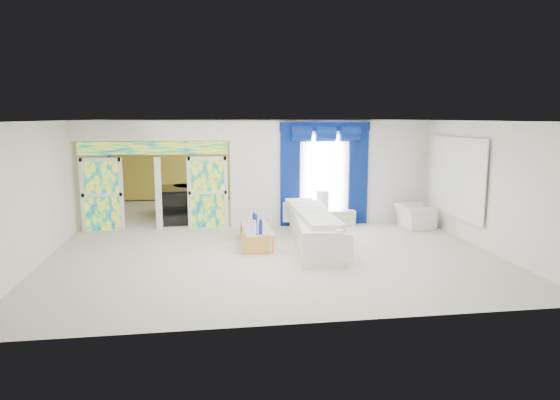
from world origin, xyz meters
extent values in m
plane|color=#B7AF9E|center=(0.00, 0.00, 0.00)|extent=(12.00, 12.00, 0.00)
cube|color=white|center=(2.15, 1.00, 1.50)|extent=(5.70, 0.18, 3.00)
cube|color=white|center=(-2.85, 1.00, 2.73)|extent=(4.30, 0.18, 0.55)
cube|color=#994C3F|center=(-4.28, 1.00, 1.00)|extent=(0.95, 0.04, 2.00)
cube|color=#994C3F|center=(-1.42, 1.00, 1.00)|extent=(0.95, 0.04, 2.00)
cube|color=#994C3F|center=(-2.85, 1.00, 2.25)|extent=(4.00, 0.05, 0.35)
cube|color=white|center=(1.90, 0.90, 1.45)|extent=(1.00, 0.02, 2.30)
cube|color=#040C4E|center=(0.90, 0.87, 1.40)|extent=(0.55, 0.10, 2.80)
cube|color=#040C4E|center=(2.90, 0.87, 1.40)|extent=(0.55, 0.10, 2.80)
cube|color=#040C4E|center=(1.90, 0.87, 2.82)|extent=(2.60, 0.12, 0.25)
cube|color=white|center=(4.94, -1.00, 1.55)|extent=(0.04, 2.70, 1.90)
cube|color=gold|center=(0.00, 5.90, 1.50)|extent=(9.70, 0.12, 2.90)
cube|color=silver|center=(1.07, -1.39, 0.38)|extent=(1.26, 4.04, 0.76)
cube|color=gold|center=(-0.28, -1.09, 0.22)|extent=(0.85, 2.02, 0.44)
cube|color=silver|center=(2.12, 0.73, 0.21)|extent=(1.31, 0.51, 0.43)
cylinder|color=white|center=(1.82, 0.73, 0.72)|extent=(0.36, 0.36, 0.58)
imported|color=silver|center=(4.34, 0.07, 0.33)|extent=(0.92, 1.04, 0.65)
cube|color=black|center=(-2.29, 3.01, 0.44)|extent=(1.44, 1.82, 0.88)
cube|color=black|center=(-2.29, 1.41, 0.14)|extent=(0.86, 0.38, 0.28)
cube|color=tan|center=(-4.65, 3.12, 0.39)|extent=(0.59, 0.55, 0.79)
sphere|color=gold|center=(-2.30, 3.40, 2.65)|extent=(0.60, 0.60, 0.60)
cylinder|color=white|center=(-0.25, -0.84, 0.49)|extent=(0.11, 0.11, 0.12)
cylinder|color=navy|center=(-0.28, -1.07, 0.57)|extent=(0.08, 0.08, 0.26)
cylinder|color=navy|center=(-0.27, -0.52, 0.54)|extent=(0.08, 0.08, 0.20)
cylinder|color=white|center=(-0.34, -1.32, 0.51)|extent=(0.10, 0.10, 0.15)
cylinder|color=#1F1593|center=(-0.23, -1.66, 0.56)|extent=(0.09, 0.09, 0.24)
camera|label=1|loc=(-1.47, -13.01, 3.08)|focal=32.08mm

